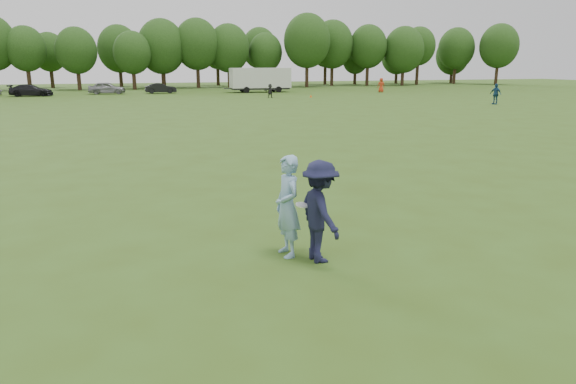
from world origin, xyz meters
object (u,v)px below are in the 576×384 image
player_far_c (381,85)px  car_f (161,88)px  player_far_d (270,91)px  field_cone (311,96)px  car_d (31,90)px  thrower (287,206)px  defender (320,212)px  cargo_trailer (260,79)px  car_e (107,88)px  player_far_b (495,94)px

player_far_c → car_f: bearing=1.8°
player_far_d → field_cone: 4.77m
car_f → car_d: bearing=94.8°
thrower → defender: thrower is taller
defender → cargo_trailer: bearing=-18.3°
player_far_d → car_d: player_far_d is taller
thrower → defender: size_ratio=1.02×
player_far_c → car_e: bearing=3.6°
defender → cargo_trailer: (14.28, 59.52, 0.78)m
thrower → defender: 0.69m
player_far_b → field_cone: (-13.03, 15.08, -0.81)m
car_d → car_f: car_d is taller
player_far_b → cargo_trailer: bearing=-169.6°
player_far_d → thrower: bearing=-101.0°
defender → car_f: (1.26, 60.71, -0.34)m
player_far_c → car_f: player_far_c is taller
field_cone → cargo_trailer: size_ratio=0.03×
car_d → field_cone: car_d is taller
player_far_d → player_far_b: bearing=-37.1°
defender → car_d: 60.65m
player_far_b → defender: bearing=-62.8°
player_far_c → player_far_b: bearing=105.6°
car_d → cargo_trailer: 28.08m
thrower → car_f: (1.77, 60.24, -0.36)m
player_far_c → thrower: bearing=75.2°
thrower → player_far_c: size_ratio=1.06×
player_far_c → car_d: size_ratio=0.40×
player_far_d → cargo_trailer: cargo_trailer is taller
car_f → defender: bearing=177.4°
car_f → cargo_trailer: size_ratio=0.44×
defender → player_far_d: bearing=-19.4°
defender → cargo_trailer: cargo_trailer is taller
thrower → car_d: 60.09m
player_far_d → car_f: 17.06m
car_d → thrower: bearing=-163.5°
car_e → cargo_trailer: 19.69m
player_far_b → car_f: 40.56m
car_e → car_d: bearing=108.9°
car_d → player_far_c: bearing=-92.5°
player_far_d → car_d: 28.48m
car_e → player_far_d: bearing=-121.5°
player_far_b → field_cone: 19.95m
thrower → field_cone: bearing=154.0°
car_f → player_far_b: bearing=-136.0°
defender → player_far_d: (12.37, 47.77, -0.22)m
car_f → thrower: bearing=176.9°
defender → player_far_d: size_ratio=1.28×
player_far_d → field_cone: bearing=-1.8°
player_far_c → field_cone: player_far_c is taller
thrower → player_far_b: bearing=130.6°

